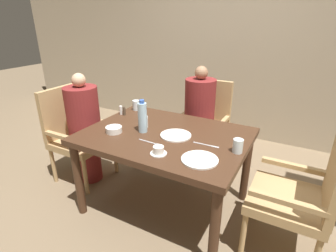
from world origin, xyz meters
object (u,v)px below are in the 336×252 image
at_px(diner_in_far_chair, 199,119).
at_px(teacup_with_saucer, 159,151).
at_px(plate_main_left, 200,160).
at_px(plate_main_right, 176,135).
at_px(chair_far_side, 204,122).
at_px(water_bottle, 142,117).
at_px(chair_left_side, 75,131).
at_px(glass_tall_far, 238,146).
at_px(chair_right_side, 303,193).
at_px(glass_tall_near, 144,122).
at_px(bowl_small, 114,130).
at_px(diner_in_left_chair, 85,128).
at_px(glass_tall_mid, 136,105).

height_order(diner_in_far_chair, teacup_with_saucer, diner_in_far_chair).
distance_m(plate_main_left, plate_main_right, 0.42).
height_order(chair_far_side, water_bottle, water_bottle).
relative_size(chair_left_side, glass_tall_far, 9.63).
relative_size(chair_right_side, plate_main_left, 3.86).
distance_m(plate_main_right, glass_tall_near, 0.33).
relative_size(plate_main_right, glass_tall_near, 2.49).
height_order(diner_in_far_chair, glass_tall_far, diner_in_far_chair).
distance_m(diner_in_far_chair, chair_right_side, 1.31).
height_order(plate_main_right, bowl_small, bowl_small).
xyz_separation_m(diner_in_far_chair, glass_tall_far, (0.61, -0.79, 0.18)).
bearing_deg(bowl_small, chair_far_side, 70.17).
distance_m(bowl_small, water_bottle, 0.26).
height_order(chair_left_side, chair_far_side, same).
distance_m(chair_left_side, chair_far_side, 1.40).
distance_m(diner_in_left_chair, glass_tall_near, 0.72).
xyz_separation_m(chair_left_side, chair_right_side, (2.14, 0.00, 0.00)).
xyz_separation_m(diner_in_far_chair, glass_tall_near, (-0.23, -0.72, 0.18)).
bearing_deg(glass_tall_near, plate_main_right, -5.74).
xyz_separation_m(chair_far_side, diner_in_far_chair, (-0.00, -0.15, 0.08)).
bearing_deg(water_bottle, glass_tall_mid, 130.70).
height_order(chair_far_side, teacup_with_saucer, chair_far_side).
height_order(plate_main_left, glass_tall_near, glass_tall_near).
bearing_deg(glass_tall_mid, plate_main_right, -30.14).
bearing_deg(plate_main_left, plate_main_right, 139.79).
relative_size(chair_far_side, bowl_small, 7.18).
relative_size(plate_main_left, bowl_small, 1.86).
distance_m(plate_main_right, glass_tall_far, 0.51).
xyz_separation_m(chair_right_side, glass_tall_near, (-1.30, 0.03, 0.26)).
distance_m(glass_tall_near, glass_tall_mid, 0.48).
distance_m(diner_in_left_chair, diner_in_far_chair, 1.19).
xyz_separation_m(plate_main_left, water_bottle, (-0.60, 0.22, 0.12)).
bearing_deg(glass_tall_far, chair_right_side, 4.40).
xyz_separation_m(chair_left_side, chair_far_side, (1.07, 0.90, 0.00)).
height_order(chair_far_side, diner_in_far_chair, diner_in_far_chair).
relative_size(water_bottle, glass_tall_far, 2.75).
height_order(diner_in_far_chair, glass_tall_mid, diner_in_far_chair).
bearing_deg(plate_main_left, chair_left_side, 169.71).
relative_size(chair_far_side, plate_main_right, 3.86).
bearing_deg(water_bottle, bowl_small, -147.94).
bearing_deg(water_bottle, chair_right_side, 2.38).
relative_size(chair_far_side, water_bottle, 3.50).
relative_size(chair_far_side, glass_tall_near, 9.63).
xyz_separation_m(diner_in_left_chair, teacup_with_saucer, (1.05, -0.33, 0.17)).
distance_m(chair_right_side, water_bottle, 1.30).
bearing_deg(plate_main_left, diner_in_far_chair, 112.22).
bearing_deg(plate_main_left, glass_tall_mid, 146.29).
bearing_deg(teacup_with_saucer, diner_in_left_chair, 162.76).
bearing_deg(plate_main_right, bowl_small, -159.83).
xyz_separation_m(chair_left_side, water_bottle, (0.89, -0.05, 0.34)).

